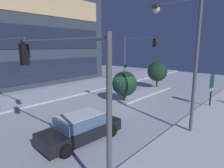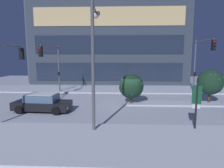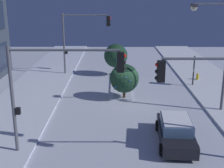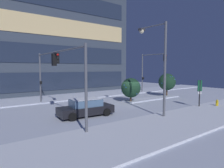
{
  "view_description": "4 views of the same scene",
  "coord_description": "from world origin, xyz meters",
  "px_view_note": "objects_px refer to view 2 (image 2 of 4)",
  "views": [
    {
      "loc": [
        -13.41,
        -10.07,
        5.13
      ],
      "look_at": [
        0.16,
        1.67,
        1.59
      ],
      "focal_mm": 30.58,
      "sensor_mm": 36.0,
      "label": 1
    },
    {
      "loc": [
        -0.61,
        -18.23,
        4.66
      ],
      "look_at": [
        -1.41,
        0.36,
        1.95
      ],
      "focal_mm": 32.03,
      "sensor_mm": 36.0,
      "label": 2
    },
    {
      "loc": [
        -22.79,
        1.21,
        8.16
      ],
      "look_at": [
        -1.91,
        1.31,
        1.97
      ],
      "focal_mm": 48.38,
      "sensor_mm": 36.0,
      "label": 3
    },
    {
      "loc": [
        -14.88,
        -16.66,
        4.05
      ],
      "look_at": [
        -2.33,
        0.38,
        2.33
      ],
      "focal_mm": 31.03,
      "sensor_mm": 36.0,
      "label": 4
    }
  ],
  "objects_px": {
    "decorated_tree_median": "(131,86)",
    "traffic_light_corner_near_left": "(3,64)",
    "traffic_light_corner_far_right": "(201,57)",
    "parking_info_sign": "(196,102)",
    "traffic_light_corner_far_left": "(52,60)",
    "car_near": "(42,103)",
    "decorated_tree_left_of_median": "(210,82)",
    "street_lamp_arched": "(94,49)"
  },
  "relations": [
    {
      "from": "car_near",
      "to": "traffic_light_corner_far_right",
      "type": "relative_size",
      "value": 0.75
    },
    {
      "from": "traffic_light_corner_near_left",
      "to": "parking_info_sign",
      "type": "height_order",
      "value": "traffic_light_corner_near_left"
    },
    {
      "from": "traffic_light_corner_far_right",
      "to": "street_lamp_arched",
      "type": "height_order",
      "value": "street_lamp_arched"
    },
    {
      "from": "parking_info_sign",
      "to": "decorated_tree_median",
      "type": "relative_size",
      "value": 0.97
    },
    {
      "from": "parking_info_sign",
      "to": "decorated_tree_median",
      "type": "height_order",
      "value": "decorated_tree_median"
    },
    {
      "from": "car_near",
      "to": "decorated_tree_median",
      "type": "height_order",
      "value": "decorated_tree_median"
    },
    {
      "from": "street_lamp_arched",
      "to": "parking_info_sign",
      "type": "xyz_separation_m",
      "value": [
        6.28,
        -0.27,
        -3.23
      ]
    },
    {
      "from": "decorated_tree_median",
      "to": "traffic_light_corner_far_right",
      "type": "bearing_deg",
      "value": 27.6
    },
    {
      "from": "parking_info_sign",
      "to": "decorated_tree_median",
      "type": "distance_m",
      "value": 7.42
    },
    {
      "from": "decorated_tree_left_of_median",
      "to": "decorated_tree_median",
      "type": "bearing_deg",
      "value": -175.2
    },
    {
      "from": "car_near",
      "to": "decorated_tree_left_of_median",
      "type": "xyz_separation_m",
      "value": [
        15.02,
        3.31,
        1.39
      ]
    },
    {
      "from": "traffic_light_corner_far_left",
      "to": "car_near",
      "type": "bearing_deg",
      "value": 10.77
    },
    {
      "from": "traffic_light_corner_far_right",
      "to": "parking_info_sign",
      "type": "distance_m",
      "value": 11.76
    },
    {
      "from": "street_lamp_arched",
      "to": "car_near",
      "type": "bearing_deg",
      "value": 51.17
    },
    {
      "from": "traffic_light_corner_far_right",
      "to": "parking_info_sign",
      "type": "xyz_separation_m",
      "value": [
        -4.32,
        -10.63,
        -2.59
      ]
    },
    {
      "from": "car_near",
      "to": "decorated_tree_left_of_median",
      "type": "distance_m",
      "value": 15.44
    },
    {
      "from": "traffic_light_corner_far_left",
      "to": "street_lamp_arched",
      "type": "height_order",
      "value": "street_lamp_arched"
    },
    {
      "from": "traffic_light_corner_near_left",
      "to": "decorated_tree_left_of_median",
      "type": "height_order",
      "value": "traffic_light_corner_near_left"
    },
    {
      "from": "car_near",
      "to": "traffic_light_corner_far_left",
      "type": "distance_m",
      "value": 7.28
    },
    {
      "from": "car_near",
      "to": "traffic_light_corner_near_left",
      "type": "height_order",
      "value": "traffic_light_corner_near_left"
    },
    {
      "from": "street_lamp_arched",
      "to": "parking_info_sign",
      "type": "height_order",
      "value": "street_lamp_arched"
    },
    {
      "from": "traffic_light_corner_far_right",
      "to": "decorated_tree_left_of_median",
      "type": "height_order",
      "value": "traffic_light_corner_far_right"
    },
    {
      "from": "traffic_light_corner_far_left",
      "to": "decorated_tree_median",
      "type": "height_order",
      "value": "traffic_light_corner_far_left"
    },
    {
      "from": "parking_info_sign",
      "to": "decorated_tree_left_of_median",
      "type": "distance_m",
      "value": 8.11
    },
    {
      "from": "traffic_light_corner_far_right",
      "to": "street_lamp_arched",
      "type": "relative_size",
      "value": 0.83
    },
    {
      "from": "traffic_light_corner_far_right",
      "to": "traffic_light_corner_far_left",
      "type": "distance_m",
      "value": 16.65
    },
    {
      "from": "car_near",
      "to": "decorated_tree_left_of_median",
      "type": "relative_size",
      "value": 1.45
    },
    {
      "from": "street_lamp_arched",
      "to": "decorated_tree_left_of_median",
      "type": "bearing_deg",
      "value": -58.83
    },
    {
      "from": "street_lamp_arched",
      "to": "decorated_tree_median",
      "type": "relative_size",
      "value": 2.66
    },
    {
      "from": "street_lamp_arched",
      "to": "decorated_tree_left_of_median",
      "type": "height_order",
      "value": "street_lamp_arched"
    },
    {
      "from": "traffic_light_corner_near_left",
      "to": "decorated_tree_median",
      "type": "distance_m",
      "value": 10.79
    },
    {
      "from": "traffic_light_corner_far_left",
      "to": "decorated_tree_left_of_median",
      "type": "distance_m",
      "value": 16.63
    },
    {
      "from": "traffic_light_corner_near_left",
      "to": "street_lamp_arched",
      "type": "xyz_separation_m",
      "value": [
        7.0,
        -1.93,
        1.07
      ]
    },
    {
      "from": "car_near",
      "to": "decorated_tree_median",
      "type": "bearing_deg",
      "value": 23.64
    },
    {
      "from": "car_near",
      "to": "street_lamp_arched",
      "type": "height_order",
      "value": "street_lamp_arched"
    },
    {
      "from": "traffic_light_corner_far_right",
      "to": "street_lamp_arched",
      "type": "xyz_separation_m",
      "value": [
        -10.6,
        -10.36,
        0.64
      ]
    },
    {
      "from": "traffic_light_corner_near_left",
      "to": "traffic_light_corner_far_left",
      "type": "height_order",
      "value": "traffic_light_corner_far_left"
    },
    {
      "from": "traffic_light_corner_far_right",
      "to": "decorated_tree_median",
      "type": "bearing_deg",
      "value": -62.4
    },
    {
      "from": "street_lamp_arched",
      "to": "decorated_tree_median",
      "type": "bearing_deg",
      "value": -25.87
    },
    {
      "from": "traffic_light_corner_far_left",
      "to": "parking_info_sign",
      "type": "relative_size",
      "value": 2.07
    },
    {
      "from": "traffic_light_corner_far_left",
      "to": "traffic_light_corner_near_left",
      "type": "bearing_deg",
      "value": -6.83
    },
    {
      "from": "decorated_tree_median",
      "to": "traffic_light_corner_near_left",
      "type": "bearing_deg",
      "value": -156.11
    }
  ]
}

